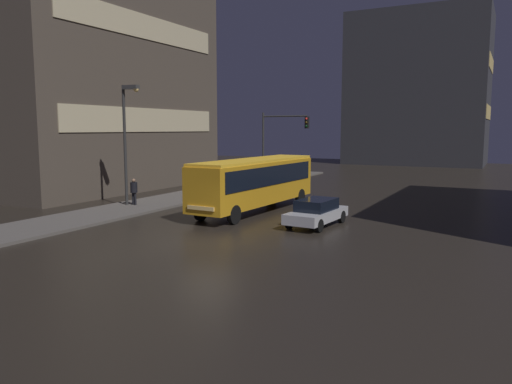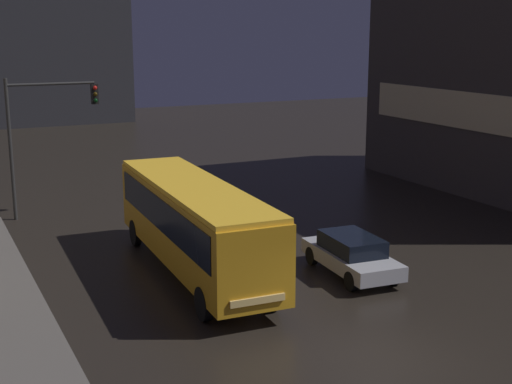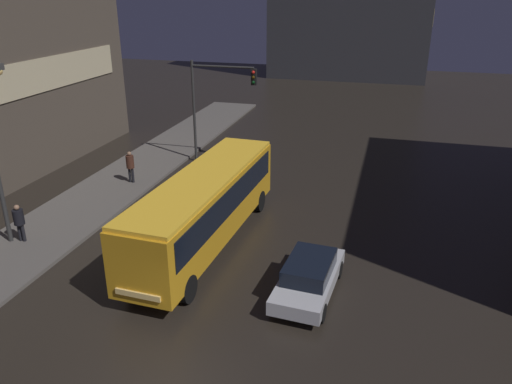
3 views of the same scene
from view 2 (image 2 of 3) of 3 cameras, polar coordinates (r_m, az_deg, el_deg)
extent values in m
plane|color=black|center=(18.85, 9.78, -12.84)|extent=(120.00, 120.00, 0.00)
cube|color=beige|center=(35.99, 16.91, 6.20)|extent=(0.24, 14.79, 1.80)
cube|color=#2D2D33|center=(69.03, -18.81, 13.88)|extent=(18.00, 12.00, 20.32)
cube|color=#EAC66B|center=(70.78, -11.29, 11.70)|extent=(0.24, 10.20, 1.80)
cube|color=orange|center=(24.07, -5.00, -2.53)|extent=(2.80, 10.84, 2.40)
cube|color=black|center=(23.96, -5.02, -1.49)|extent=(2.82, 9.99, 1.10)
cube|color=yellow|center=(23.76, -5.06, 0.44)|extent=(2.75, 10.63, 0.16)
cube|color=#F4CC72|center=(19.53, 0.12, -8.67)|extent=(1.62, 0.17, 0.20)
cylinder|color=black|center=(21.30, 1.22, -8.09)|extent=(0.30, 1.01, 1.00)
cylinder|color=black|center=(20.57, -4.20, -8.91)|extent=(0.30, 1.01, 1.00)
cylinder|color=black|center=(28.36, -5.47, -2.78)|extent=(0.30, 1.01, 1.00)
cylinder|color=black|center=(27.82, -9.62, -3.22)|extent=(0.30, 1.01, 1.00)
cube|color=#B7B7BC|center=(24.44, 7.63, -5.29)|extent=(2.03, 4.34, 0.50)
cube|color=black|center=(24.28, 7.67, -4.11)|extent=(1.64, 2.42, 0.56)
cylinder|color=black|center=(23.77, 10.97, -6.53)|extent=(0.25, 0.65, 0.64)
cylinder|color=black|center=(22.99, 7.63, -7.09)|extent=(0.25, 0.65, 0.64)
cylinder|color=black|center=(26.05, 7.61, -4.67)|extent=(0.25, 0.65, 0.64)
cylinder|color=black|center=(25.34, 4.48, -5.10)|extent=(0.25, 0.65, 0.64)
cylinder|color=#2D2D2D|center=(32.33, -19.03, 3.17)|extent=(0.16, 0.16, 6.13)
cylinder|color=#2D2D2D|center=(32.29, -16.08, 8.31)|extent=(3.73, 0.12, 0.12)
cube|color=black|center=(32.71, -12.79, 7.66)|extent=(0.30, 0.24, 0.90)
sphere|color=red|center=(32.55, -12.76, 8.13)|extent=(0.18, 0.18, 0.18)
sphere|color=#3B2B07|center=(32.57, -12.73, 7.64)|extent=(0.18, 0.18, 0.18)
sphere|color=black|center=(32.59, -12.71, 7.15)|extent=(0.18, 0.18, 0.18)
camera|label=1|loc=(22.32, 73.31, -4.81)|focal=35.00mm
camera|label=3|loc=(15.97, 49.79, 15.29)|focal=35.00mm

